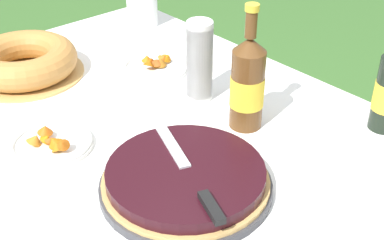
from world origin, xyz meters
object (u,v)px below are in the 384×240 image
at_px(cider_bottle_amber, 247,83).
at_px(bundt_cake, 24,61).
at_px(snack_plate_left, 156,67).
at_px(berry_tart, 186,180).
at_px(snack_plate_near, 52,143).
at_px(serving_knife, 191,174).
at_px(cup_stack, 200,61).

bearing_deg(cider_bottle_amber, bundt_cake, -155.06).
bearing_deg(snack_plate_left, berry_tart, -31.66).
relative_size(berry_tart, snack_plate_near, 1.89).
height_order(bundt_cake, snack_plate_near, bundt_cake).
bearing_deg(snack_plate_near, serving_knife, 19.41).
relative_size(cider_bottle_amber, snack_plate_left, 1.60).
height_order(serving_knife, snack_plate_left, serving_knife).
height_order(serving_knife, cup_stack, cup_stack).
distance_m(berry_tart, snack_plate_near, 0.36).
height_order(serving_knife, cider_bottle_amber, cider_bottle_amber).
relative_size(berry_tart, cup_stack, 1.64).
relative_size(bundt_cake, snack_plate_near, 1.76).
relative_size(cider_bottle_amber, snack_plate_near, 1.64).
relative_size(bundt_cake, snack_plate_left, 1.72).
distance_m(berry_tart, bundt_cake, 0.73).
relative_size(bundt_cake, cider_bottle_amber, 1.07).
distance_m(bundt_cake, snack_plate_near, 0.42).
distance_m(serving_knife, cup_stack, 0.43).
distance_m(cider_bottle_amber, snack_plate_left, 0.41).
distance_m(berry_tart, cup_stack, 0.41).
bearing_deg(cider_bottle_amber, snack_plate_left, 177.31).
bearing_deg(snack_plate_left, cup_stack, -3.75).
bearing_deg(cider_bottle_amber, berry_tart, -71.30).
distance_m(serving_knife, cider_bottle_amber, 0.33).
relative_size(snack_plate_near, snack_plate_left, 0.98).
distance_m(cup_stack, snack_plate_near, 0.44).
bearing_deg(bundt_cake, cup_stack, 33.51).
bearing_deg(bundt_cake, serving_knife, -0.07).
bearing_deg(snack_plate_near, berry_tart, 22.36).
relative_size(berry_tart, bundt_cake, 1.07).
relative_size(serving_knife, bundt_cake, 1.04).
xyz_separation_m(berry_tart, snack_plate_near, (-0.34, -0.14, -0.02)).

